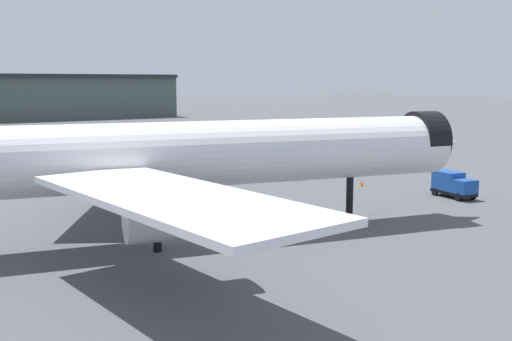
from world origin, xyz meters
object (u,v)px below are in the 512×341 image
airliner_near_gate (174,157)px  baggage_tug_wing (290,172)px  service_truck_front (453,184)px  traffic_cone_near_nose (361,183)px

airliner_near_gate → baggage_tug_wing: size_ratio=17.24×
airliner_near_gate → service_truck_front: airliner_near_gate is taller
airliner_near_gate → baggage_tug_wing: 35.82m
service_truck_front → baggage_tug_wing: service_truck_front is taller
service_truck_front → baggage_tug_wing: (-8.20, 21.71, -0.62)m
airliner_near_gate → service_truck_front: bearing=11.3°
service_truck_front → traffic_cone_near_nose: (-4.04, 11.49, -1.20)m
service_truck_front → airliner_near_gate: bearing=-83.1°
service_truck_front → traffic_cone_near_nose: size_ratio=7.34×
service_truck_front → traffic_cone_near_nose: 12.24m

